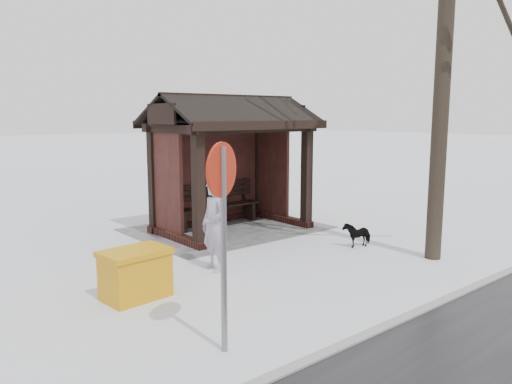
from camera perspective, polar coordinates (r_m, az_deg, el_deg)
ground at (r=11.58m, az=-2.72°, el=-4.38°), size 120.00×120.00×0.00m
kerb at (r=8.08m, az=22.01°, el=-10.87°), size 120.00×0.15×0.06m
trampled_patch at (r=11.73m, az=-3.31°, el=-4.17°), size 4.20×3.20×0.02m
bus_shelter at (r=11.41m, az=-3.28°, el=6.41°), size 3.60×2.40×3.09m
pedestrian at (r=8.51m, az=-4.84°, el=-3.82°), size 0.40×0.59×1.57m
dog at (r=10.34m, az=11.48°, el=-4.75°), size 0.63×0.37×0.50m
grit_bin at (r=7.52m, az=-13.61°, el=-9.06°), size 1.00×0.73×0.73m
road_sign at (r=5.41m, az=-3.88°, el=-1.25°), size 0.56×0.27×2.36m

